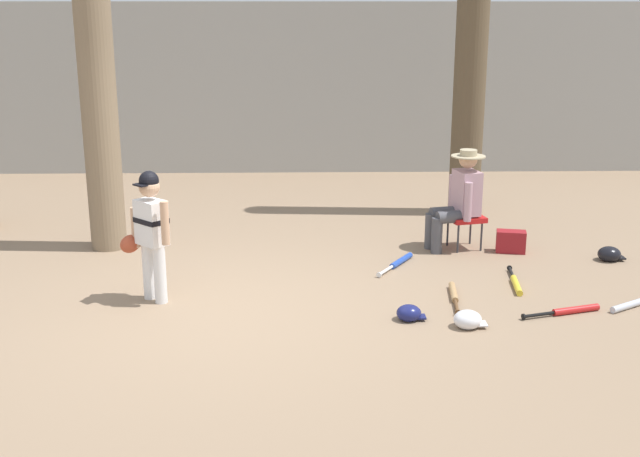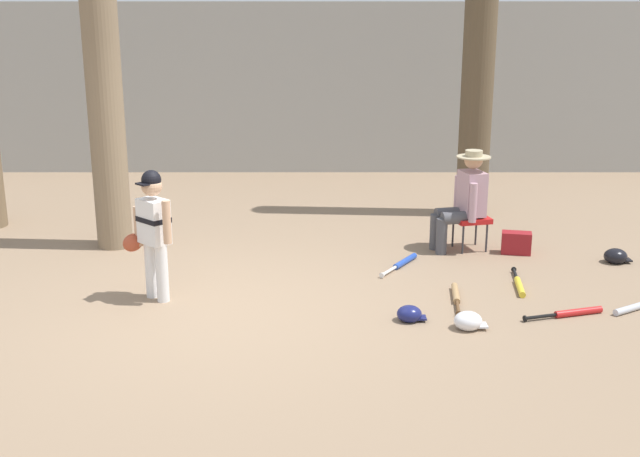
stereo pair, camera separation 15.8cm
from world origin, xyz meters
TOP-DOWN VIEW (x-y plane):
  - ground_plane at (0.00, 0.00)m, footprint 60.00×60.00m
  - concrete_back_wall at (0.00, 6.84)m, footprint 18.00×0.36m
  - tree_behind_spectator at (3.01, 3.78)m, footprint 0.58×0.58m
  - young_ballplayer at (-0.75, 0.39)m, footprint 0.57×0.44m
  - folding_stool at (2.67, 2.07)m, footprint 0.48×0.48m
  - seated_spectator at (2.57, 2.04)m, footprint 0.68×0.54m
  - handbag_beside_stool at (3.19, 1.90)m, footprint 0.37×0.25m
  - bat_yellow_trainer at (2.94, 0.71)m, footprint 0.17×0.82m
  - bat_aluminum_silver at (3.91, 0.09)m, footprint 0.70×0.46m
  - bat_blue_youth at (1.81, 1.44)m, footprint 0.49×0.73m
  - bat_wood_tan at (2.23, 0.39)m, footprint 0.15×0.79m
  - bat_red_barrel at (3.25, -0.06)m, footprint 0.81×0.29m
  - batting_helmet_navy at (1.71, -0.18)m, footprint 0.27×0.21m
  - batting_helmet_black at (4.24, 1.54)m, footprint 0.31×0.24m
  - batting_helmet_white at (2.21, -0.37)m, footprint 0.30×0.23m

SIDE VIEW (x-z plane):
  - ground_plane at x=0.00m, z-range 0.00..0.00m
  - bat_aluminum_silver at x=3.91m, z-range 0.00..0.07m
  - bat_blue_youth at x=1.81m, z-range 0.00..0.07m
  - bat_wood_tan at x=2.23m, z-range 0.00..0.07m
  - bat_yellow_trainer at x=2.94m, z-range 0.00..0.07m
  - bat_red_barrel at x=3.25m, z-range 0.00..0.07m
  - batting_helmet_navy at x=1.71m, z-range -0.01..0.15m
  - batting_helmet_white at x=2.21m, z-range -0.01..0.16m
  - batting_helmet_black at x=4.24m, z-range -0.01..0.17m
  - handbag_beside_stool at x=3.19m, z-range 0.00..0.26m
  - folding_stool at x=2.67m, z-range 0.16..0.57m
  - seated_spectator at x=2.57m, z-range 0.04..1.24m
  - young_ballplayer at x=-0.75m, z-range 0.09..1.40m
  - concrete_back_wall at x=0.00m, z-range 0.00..2.90m
  - tree_behind_spectator at x=3.01m, z-range -0.28..5.51m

